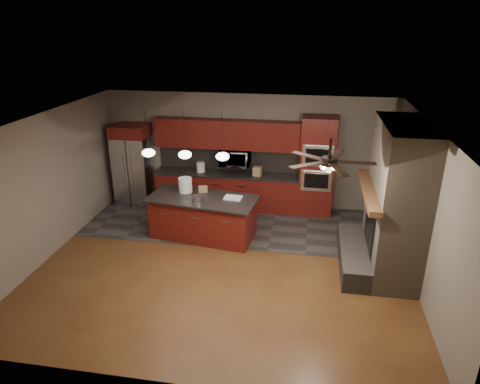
% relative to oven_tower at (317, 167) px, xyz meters
% --- Properties ---
extents(ground, '(7.00, 7.00, 0.00)m').
position_rel_oven_tower_xyz_m(ground, '(-1.70, -2.69, -1.19)').
color(ground, brown).
rests_on(ground, ground).
extents(ceiling, '(7.00, 6.00, 0.02)m').
position_rel_oven_tower_xyz_m(ceiling, '(-1.70, -2.69, 1.61)').
color(ceiling, white).
rests_on(ceiling, back_wall).
extents(back_wall, '(7.00, 0.02, 2.80)m').
position_rel_oven_tower_xyz_m(back_wall, '(-1.70, 0.31, 0.21)').
color(back_wall, '#6B6155').
rests_on(back_wall, ground).
extents(right_wall, '(0.02, 6.00, 2.80)m').
position_rel_oven_tower_xyz_m(right_wall, '(1.80, -2.69, 0.21)').
color(right_wall, '#6B6155').
rests_on(right_wall, ground).
extents(left_wall, '(0.02, 6.00, 2.80)m').
position_rel_oven_tower_xyz_m(left_wall, '(-5.20, -2.69, 0.21)').
color(left_wall, '#6B6155').
rests_on(left_wall, ground).
extents(slate_tile_patch, '(7.00, 2.40, 0.01)m').
position_rel_oven_tower_xyz_m(slate_tile_patch, '(-1.70, -0.89, -1.19)').
color(slate_tile_patch, '#3A3634').
rests_on(slate_tile_patch, ground).
extents(fireplace_column, '(1.30, 2.10, 2.80)m').
position_rel_oven_tower_xyz_m(fireplace_column, '(1.34, -2.29, 0.11)').
color(fireplace_column, '#726551').
rests_on(fireplace_column, ground).
extents(back_cabinetry, '(3.59, 0.64, 2.20)m').
position_rel_oven_tower_xyz_m(back_cabinetry, '(-2.18, 0.05, -0.30)').
color(back_cabinetry, maroon).
rests_on(back_cabinetry, ground).
extents(oven_tower, '(0.80, 0.63, 2.38)m').
position_rel_oven_tower_xyz_m(oven_tower, '(0.00, 0.00, 0.00)').
color(oven_tower, maroon).
rests_on(oven_tower, ground).
extents(microwave, '(0.73, 0.41, 0.50)m').
position_rel_oven_tower_xyz_m(microwave, '(-1.98, 0.06, 0.11)').
color(microwave, silver).
rests_on(microwave, back_cabinetry).
extents(refrigerator, '(0.87, 0.75, 2.04)m').
position_rel_oven_tower_xyz_m(refrigerator, '(-4.56, -0.07, -0.17)').
color(refrigerator, silver).
rests_on(refrigerator, ground).
extents(kitchen_island, '(2.42, 1.35, 0.92)m').
position_rel_oven_tower_xyz_m(kitchen_island, '(-2.37, -1.65, -0.73)').
color(kitchen_island, maroon).
rests_on(kitchen_island, ground).
extents(white_bucket, '(0.36, 0.36, 0.32)m').
position_rel_oven_tower_xyz_m(white_bucket, '(-2.82, -1.38, -0.11)').
color(white_bucket, silver).
rests_on(white_bucket, kitchen_island).
extents(paint_can, '(0.25, 0.25, 0.13)m').
position_rel_oven_tower_xyz_m(paint_can, '(-2.43, -1.86, -0.21)').
color(paint_can, '#A3A3A8').
rests_on(paint_can, kitchen_island).
extents(paint_tray, '(0.39, 0.29, 0.04)m').
position_rel_oven_tower_xyz_m(paint_tray, '(-1.72, -1.59, -0.25)').
color(paint_tray, white).
rests_on(paint_tray, kitchen_island).
extents(cardboard_box, '(0.22, 0.19, 0.12)m').
position_rel_oven_tower_xyz_m(cardboard_box, '(-2.44, -1.32, -0.21)').
color(cardboard_box, '#9D7151').
rests_on(cardboard_box, kitchen_island).
extents(counter_bucket, '(0.25, 0.25, 0.24)m').
position_rel_oven_tower_xyz_m(counter_bucket, '(-2.83, 0.01, -0.17)').
color(counter_bucket, white).
rests_on(counter_bucket, back_cabinetry).
extents(counter_box, '(0.23, 0.19, 0.22)m').
position_rel_oven_tower_xyz_m(counter_box, '(-1.41, -0.04, -0.18)').
color(counter_box, '#A78056').
rests_on(counter_box, back_cabinetry).
extents(pendant_left, '(0.26, 0.26, 0.92)m').
position_rel_oven_tower_xyz_m(pendant_left, '(-3.35, -1.99, 0.77)').
color(pendant_left, black).
rests_on(pendant_left, ceiling).
extents(pendant_center, '(0.26, 0.26, 0.92)m').
position_rel_oven_tower_xyz_m(pendant_center, '(-2.60, -1.99, 0.77)').
color(pendant_center, black).
rests_on(pendant_center, ceiling).
extents(pendant_right, '(0.26, 0.26, 0.92)m').
position_rel_oven_tower_xyz_m(pendant_right, '(-1.85, -1.99, 0.77)').
color(pendant_right, black).
rests_on(pendant_right, ceiling).
extents(ceiling_fan, '(1.27, 1.33, 0.41)m').
position_rel_oven_tower_xyz_m(ceiling_fan, '(0.10, -3.49, 1.27)').
color(ceiling_fan, black).
rests_on(ceiling_fan, ceiling).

